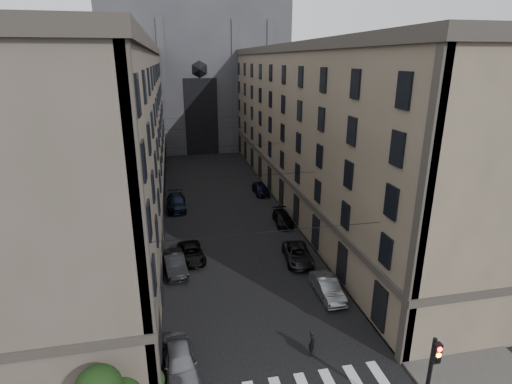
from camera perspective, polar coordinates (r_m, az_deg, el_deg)
sidewalk_left at (r=50.29m, az=-16.92°, el=-2.32°), size 7.00×80.00×0.15m
sidewalk_right at (r=52.51m, az=6.48°, el=-0.73°), size 7.00×80.00×0.15m
building_left at (r=48.33m, az=-21.44°, el=7.82°), size 13.60×60.60×18.85m
building_right at (r=51.26m, az=10.02°, el=9.34°), size 13.60×60.60×18.85m
gothic_tower at (r=86.14m, az=-8.71°, el=18.62°), size 35.00×23.00×58.00m
traffic_light_right at (r=21.96m, az=23.68°, el=-22.70°), size 0.34×0.50×5.20m
tram_wires at (r=48.00m, az=-5.14°, el=6.39°), size 14.00×60.00×0.43m
car_left_near at (r=25.11m, az=-10.76°, el=-22.75°), size 2.33×4.78×1.57m
car_left_midnear at (r=34.99m, az=-11.56°, el=-9.96°), size 2.27×4.92×1.56m
car_left_midfar at (r=36.74m, az=-9.22°, el=-8.62°), size 2.59×4.81×1.28m
car_left_far at (r=49.11m, az=-11.32°, el=-1.45°), size 2.32×5.56×1.61m
car_right_near at (r=31.61m, az=10.16°, el=-13.32°), size 1.53×4.33×1.43m
car_right_midnear at (r=36.19m, az=5.99°, el=-8.84°), size 2.76×5.08×1.35m
car_right_midfar at (r=43.89m, az=3.84°, el=-3.77°), size 2.09×4.56×1.29m
car_right_far at (r=53.40m, az=0.66°, el=0.48°), size 1.81×4.39×1.49m
pedestrian at (r=26.18m, az=8.02°, el=-20.49°), size 0.55×0.69×1.64m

